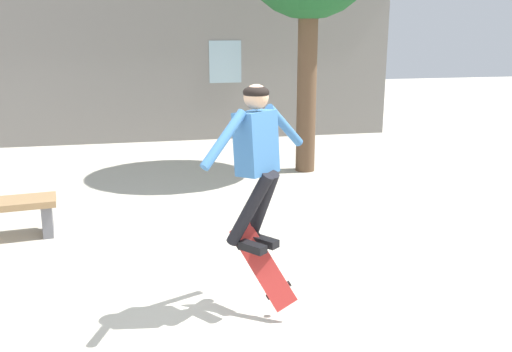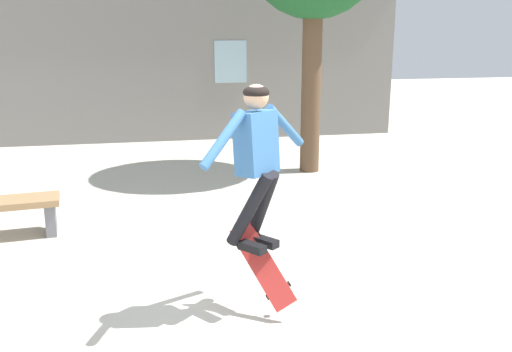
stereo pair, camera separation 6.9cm
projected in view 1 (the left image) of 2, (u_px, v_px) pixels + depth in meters
The scene contains 4 objects.
ground_plane at pixel (218, 313), 5.13m from camera, with size 40.00×40.00×0.00m, color beige.
building_backdrop at pixel (165, 44), 12.17m from camera, with size 10.52×0.52×4.81m.
skater at pixel (256, 152), 4.82m from camera, with size 1.06×0.86×1.44m.
skateboard_flipping at pixel (263, 265), 5.05m from camera, with size 0.53×0.49×0.72m.
Camera 1 is at (-0.60, -4.61, 2.53)m, focal length 40.00 mm.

